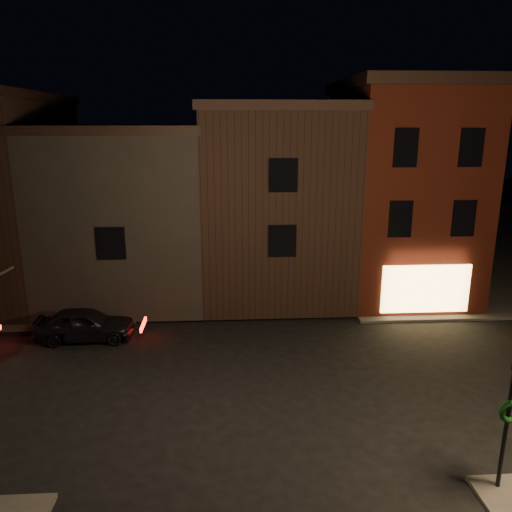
{
  "coord_description": "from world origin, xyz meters",
  "views": [
    {
      "loc": [
        -0.87,
        -15.26,
        8.67
      ],
      "look_at": [
        0.34,
        4.96,
        3.2
      ],
      "focal_mm": 35.0,
      "sensor_mm": 36.0,
      "label": 1
    }
  ],
  "objects": [
    {
      "name": "parked_car_a",
      "position": [
        -6.72,
        4.04,
        0.67
      ],
      "size": [
        3.99,
        1.68,
        1.35
      ],
      "primitive_type": "imported",
      "rotation": [
        0.0,
        0.0,
        1.59
      ],
      "color": "black",
      "rests_on": "ground"
    },
    {
      "name": "sidewalk_far_right",
      "position": [
        20.0,
        20.0,
        0.06
      ],
      "size": [
        30.0,
        30.0,
        0.12
      ],
      "primitive_type": "cube",
      "color": "#2D2B28",
      "rests_on": "ground"
    },
    {
      "name": "row_building_a",
      "position": [
        1.5,
        10.5,
        4.83
      ],
      "size": [
        7.3,
        10.3,
        9.4
      ],
      "color": "black",
      "rests_on": "ground"
    },
    {
      "name": "ground",
      "position": [
        0.0,
        0.0,
        0.0
      ],
      "size": [
        120.0,
        120.0,
        0.0
      ],
      "primitive_type": "plane",
      "color": "black",
      "rests_on": "ground"
    },
    {
      "name": "row_building_b",
      "position": [
        -5.75,
        10.5,
        4.33
      ],
      "size": [
        7.8,
        10.3,
        8.4
      ],
      "color": "black",
      "rests_on": "ground"
    },
    {
      "name": "corner_building",
      "position": [
        8.0,
        9.47,
        5.4
      ],
      "size": [
        6.5,
        8.5,
        10.5
      ],
      "color": "#46150C",
      "rests_on": "ground"
    }
  ]
}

